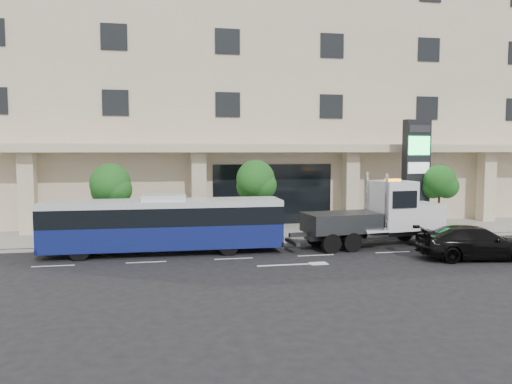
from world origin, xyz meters
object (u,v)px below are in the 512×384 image
city_bus (164,223)px  signage_pylon (416,174)px  black_sedan (475,242)px  tow_truck (380,216)px

city_bus → signage_pylon: 15.97m
black_sedan → signage_pylon: (1.11, 7.75, 2.81)m
tow_truck → black_sedan: bearing=-57.5°
city_bus → black_sedan: city_bus is taller
tow_truck → black_sedan: size_ratio=1.61×
tow_truck → city_bus: bearing=172.4°
black_sedan → city_bus: bearing=82.1°
tow_truck → signage_pylon: 6.10m
signage_pylon → city_bus: bearing=-172.7°
tow_truck → signage_pylon: size_ratio=1.27×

